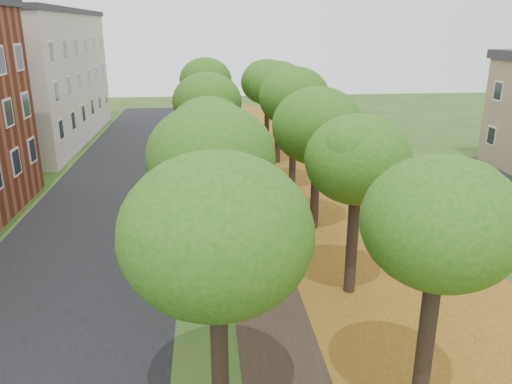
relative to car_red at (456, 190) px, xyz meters
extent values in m
cube|color=black|center=(-18.50, 0.19, -0.68)|extent=(8.00, 70.00, 0.01)
cube|color=black|center=(-11.00, 0.19, -0.68)|extent=(3.20, 70.00, 0.01)
cube|color=#A36E1E|center=(-6.00, 0.19, -0.67)|extent=(7.50, 70.00, 0.01)
cube|color=black|center=(2.50, 1.19, -0.68)|extent=(9.00, 16.00, 0.01)
cylinder|color=black|center=(-13.20, -14.81, 1.17)|extent=(0.40, 0.40, 3.69)
ellipsoid|color=#215912|center=(-13.20, -14.81, 4.26)|extent=(3.84, 3.84, 3.27)
cylinder|color=black|center=(-13.20, -8.81, 1.17)|extent=(0.40, 0.40, 3.69)
ellipsoid|color=#215912|center=(-13.20, -8.81, 4.26)|extent=(3.84, 3.84, 3.27)
cylinder|color=black|center=(-13.20, -2.81, 1.17)|extent=(0.40, 0.40, 3.69)
ellipsoid|color=#215912|center=(-13.20, -2.81, 4.26)|extent=(3.84, 3.84, 3.27)
cylinder|color=black|center=(-13.20, 3.19, 1.17)|extent=(0.40, 0.40, 3.69)
ellipsoid|color=#215912|center=(-13.20, 3.19, 4.26)|extent=(3.84, 3.84, 3.27)
cylinder|color=black|center=(-13.20, 9.19, 1.17)|extent=(0.40, 0.40, 3.69)
ellipsoid|color=#215912|center=(-13.20, 9.19, 4.26)|extent=(3.84, 3.84, 3.27)
cylinder|color=black|center=(-13.20, 15.19, 1.17)|extent=(0.40, 0.40, 3.69)
ellipsoid|color=#215912|center=(-13.20, 15.19, 4.26)|extent=(3.84, 3.84, 3.27)
cylinder|color=black|center=(-8.40, -14.81, 1.17)|extent=(0.40, 0.40, 3.69)
ellipsoid|color=#215912|center=(-8.40, -14.81, 4.26)|extent=(3.84, 3.84, 3.27)
cylinder|color=black|center=(-8.40, -8.81, 1.17)|extent=(0.40, 0.40, 3.69)
ellipsoid|color=#215912|center=(-8.40, -8.81, 4.26)|extent=(3.84, 3.84, 3.27)
cylinder|color=black|center=(-8.40, -2.81, 1.17)|extent=(0.40, 0.40, 3.69)
ellipsoid|color=#215912|center=(-8.40, -2.81, 4.26)|extent=(3.84, 3.84, 3.27)
cylinder|color=black|center=(-8.40, 3.19, 1.17)|extent=(0.40, 0.40, 3.69)
ellipsoid|color=#215912|center=(-8.40, 3.19, 4.26)|extent=(3.84, 3.84, 3.27)
cylinder|color=black|center=(-8.40, 9.19, 1.17)|extent=(0.40, 0.40, 3.69)
ellipsoid|color=#215912|center=(-8.40, 9.19, 4.26)|extent=(3.84, 3.84, 3.27)
cylinder|color=black|center=(-8.40, 15.19, 1.17)|extent=(0.40, 0.40, 3.69)
ellipsoid|color=#215912|center=(-8.40, 15.19, 4.26)|extent=(3.84, 3.84, 3.27)
cube|color=beige|center=(-28.00, 18.19, 4.32)|extent=(10.00, 20.00, 10.00)
cube|color=#2D2D33|center=(-28.00, 18.19, 9.52)|extent=(10.30, 20.30, 0.40)
imported|color=maroon|center=(0.00, 0.00, 0.00)|extent=(4.35, 3.02, 1.36)
imported|color=#37363C|center=(0.00, 1.51, 0.03)|extent=(5.25, 3.22, 1.42)
imported|color=silver|center=(0.00, 2.45, -0.01)|extent=(5.00, 2.62, 1.34)
camera|label=1|loc=(-13.36, -24.28, 8.32)|focal=35.00mm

